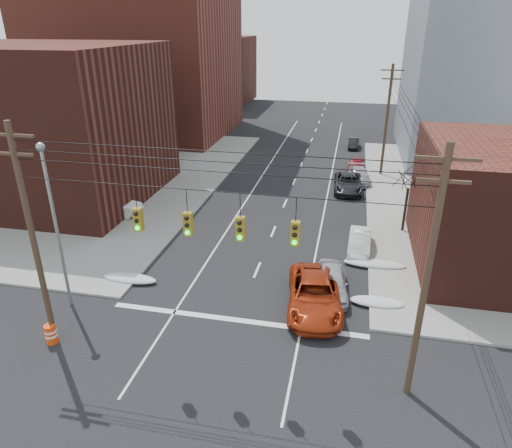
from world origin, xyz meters
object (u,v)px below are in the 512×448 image
at_px(parked_car_c, 348,183).
at_px(parked_car_d, 359,176).
at_px(parked_car_f, 354,143).
at_px(parked_car_b, 360,242).
at_px(lot_car_b, 148,165).
at_px(red_pickup, 315,294).
at_px(parked_car_e, 356,165).
at_px(lot_car_c, 111,180).
at_px(construction_barrel, 51,334).
at_px(parked_car_a, 331,282).
at_px(lot_car_d, 111,175).
at_px(lot_car_a, 114,206).

distance_m(parked_car_c, parked_car_d, 2.95).
bearing_deg(parked_car_f, parked_car_b, -88.30).
bearing_deg(parked_car_b, lot_car_b, 149.97).
bearing_deg(parked_car_f, red_pickup, -92.50).
xyz_separation_m(parked_car_c, parked_car_e, (0.68, 6.60, -0.09)).
xyz_separation_m(parked_car_c, lot_car_c, (-22.28, -3.70, 0.02)).
distance_m(lot_car_b, construction_barrel, 27.96).
height_order(parked_car_a, parked_car_c, parked_car_c).
xyz_separation_m(lot_car_d, construction_barrel, (9.10, -23.04, -0.26)).
height_order(lot_car_b, lot_car_d, same).
height_order(parked_car_d, construction_barrel, parked_car_d).
bearing_deg(parked_car_a, parked_car_c, 82.99).
relative_size(red_pickup, lot_car_d, 1.68).
relative_size(parked_car_d, construction_barrel, 4.62).
height_order(parked_car_a, lot_car_b, parked_car_a).
height_order(parked_car_a, construction_barrel, parked_car_a).
relative_size(parked_car_f, lot_car_b, 0.81).
xyz_separation_m(red_pickup, parked_car_a, (0.83, 1.73, -0.11)).
bearing_deg(construction_barrel, parked_car_b, 41.77).
distance_m(red_pickup, construction_barrel, 13.72).
distance_m(parked_car_d, lot_car_a, 23.44).
bearing_deg(parked_car_a, parked_car_e, 81.82).
xyz_separation_m(red_pickup, parked_car_c, (1.31, 19.86, -0.10)).
relative_size(red_pickup, parked_car_a, 1.40).
height_order(parked_car_f, lot_car_d, lot_car_d).
height_order(red_pickup, parked_car_b, red_pickup).
height_order(lot_car_b, construction_barrel, lot_car_b).
bearing_deg(parked_car_e, parked_car_b, -83.63).
bearing_deg(lot_car_c, red_pickup, -134.86).
bearing_deg(parked_car_e, parked_car_f, 97.49).
relative_size(parked_car_b, parked_car_d, 0.89).
distance_m(parked_car_a, lot_car_a, 19.68).
distance_m(parked_car_e, lot_car_a, 25.51).
distance_m(parked_car_b, lot_car_b, 25.85).
height_order(parked_car_b, lot_car_c, lot_car_c).
distance_m(parked_car_f, construction_barrel, 44.19).
relative_size(parked_car_e, lot_car_a, 0.86).
height_order(red_pickup, lot_car_a, red_pickup).
bearing_deg(parked_car_e, parked_car_d, -80.04).
bearing_deg(parked_car_f, lot_car_d, -140.84).
bearing_deg(parked_car_a, parked_car_d, 80.43).
bearing_deg(parked_car_b, parked_car_d, 92.58).
bearing_deg(parked_car_f, parked_car_c, -90.94).
bearing_deg(lot_car_d, parked_car_b, -100.22).
xyz_separation_m(parked_car_e, lot_car_d, (-23.56, -9.14, 0.11)).
bearing_deg(parked_car_a, red_pickup, -121.05).
distance_m(parked_car_c, lot_car_b, 20.81).
bearing_deg(parked_car_d, parked_car_b, -97.21).
height_order(parked_car_b, parked_car_c, parked_car_c).
relative_size(parked_car_d, parked_car_e, 1.19).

